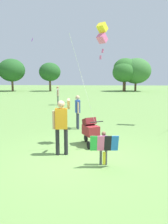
{
  "coord_description": "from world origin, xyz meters",
  "views": [
    {
      "loc": [
        0.65,
        -6.34,
        2.47
      ],
      "look_at": [
        0.07,
        0.85,
        1.3
      ],
      "focal_mm": 34.39,
      "sensor_mm": 36.0,
      "label": 1
    }
  ],
  "objects_px": {
    "kite_adult_black": "(102,34)",
    "person_sitting_far": "(58,94)",
    "child_with_butterfly_kite": "(104,145)",
    "person_red_shirt": "(78,109)",
    "person_adult_flyer": "(61,123)",
    "stroller": "(90,129)"
  },
  "relations": [
    {
      "from": "kite_adult_black",
      "to": "person_sitting_far",
      "type": "relative_size",
      "value": 2.59
    },
    {
      "from": "child_with_butterfly_kite",
      "to": "person_sitting_far",
      "type": "relative_size",
      "value": 0.59
    },
    {
      "from": "person_red_shirt",
      "to": "person_sitting_far",
      "type": "relative_size",
      "value": 0.97
    },
    {
      "from": "person_adult_flyer",
      "to": "person_sitting_far",
      "type": "bearing_deg",
      "value": 102.04
    },
    {
      "from": "child_with_butterfly_kite",
      "to": "stroller",
      "type": "relative_size",
      "value": 0.9
    },
    {
      "from": "person_red_shirt",
      "to": "person_adult_flyer",
      "type": "bearing_deg",
      "value": -91.94
    },
    {
      "from": "child_with_butterfly_kite",
      "to": "kite_adult_black",
      "type": "bearing_deg",
      "value": 92.45
    },
    {
      "from": "person_adult_flyer",
      "to": "person_sitting_far",
      "type": "relative_size",
      "value": 1.1
    },
    {
      "from": "person_adult_flyer",
      "to": "kite_adult_black",
      "type": "height_order",
      "value": "kite_adult_black"
    },
    {
      "from": "stroller",
      "to": "kite_adult_black",
      "type": "distance_m",
      "value": 3.39
    },
    {
      "from": "stroller",
      "to": "person_sitting_far",
      "type": "xyz_separation_m",
      "value": [
        -3.49,
        11.24,
        0.38
      ]
    },
    {
      "from": "person_adult_flyer",
      "to": "stroller",
      "type": "bearing_deg",
      "value": 51.36
    },
    {
      "from": "person_sitting_far",
      "to": "child_with_butterfly_kite",
      "type": "bearing_deg",
      "value": -73.16
    },
    {
      "from": "person_adult_flyer",
      "to": "stroller",
      "type": "distance_m",
      "value": 1.46
    },
    {
      "from": "child_with_butterfly_kite",
      "to": "stroller",
      "type": "bearing_deg",
      "value": 104.18
    },
    {
      "from": "person_adult_flyer",
      "to": "person_red_shirt",
      "type": "xyz_separation_m",
      "value": [
        0.12,
        3.57,
        -0.11
      ]
    },
    {
      "from": "person_red_shirt",
      "to": "kite_adult_black",
      "type": "bearing_deg",
      "value": -63.95
    },
    {
      "from": "child_with_butterfly_kite",
      "to": "person_adult_flyer",
      "type": "bearing_deg",
      "value": 150.36
    },
    {
      "from": "stroller",
      "to": "person_adult_flyer",
      "type": "bearing_deg",
      "value": -128.64
    },
    {
      "from": "child_with_butterfly_kite",
      "to": "person_red_shirt",
      "type": "distance_m",
      "value": 4.51
    },
    {
      "from": "kite_adult_black",
      "to": "person_sitting_far",
      "type": "bearing_deg",
      "value": 109.31
    },
    {
      "from": "person_sitting_far",
      "to": "kite_adult_black",
      "type": "bearing_deg",
      "value": -70.69
    }
  ]
}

